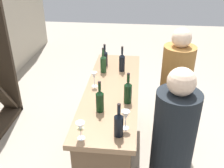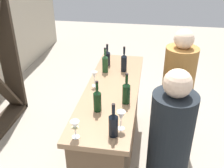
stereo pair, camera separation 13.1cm
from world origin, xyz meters
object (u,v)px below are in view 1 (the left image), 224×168
at_px(wine_bottle_far_right_near_black, 105,58).
at_px(wine_glass_near_center, 80,128).
at_px(wine_glass_near_left, 126,116).
at_px(wine_bottle_center_dark_green, 128,92).
at_px(person_center_guest, 174,94).
at_px(wine_bottle_leftmost_near_black, 119,124).
at_px(wine_bottle_rightmost_near_black, 122,62).
at_px(wine_bottle_second_right_olive_green, 103,63).
at_px(wine_glass_near_right, 94,76).
at_px(wine_bottle_second_left_dark_green, 100,100).
at_px(person_left_guest, 172,150).

bearing_deg(wine_bottle_far_right_near_black, wine_glass_near_center, 179.85).
bearing_deg(wine_glass_near_center, wine_glass_near_left, -64.27).
bearing_deg(wine_glass_near_left, wine_bottle_center_dark_green, 0.41).
bearing_deg(person_center_guest, wine_bottle_leftmost_near_black, 59.54).
bearing_deg(wine_bottle_far_right_near_black, wine_bottle_center_dark_green, -158.40).
bearing_deg(wine_bottle_rightmost_near_black, wine_glass_near_center, 169.77).
distance_m(wine_bottle_second_right_olive_green, wine_glass_near_right, 0.37).
height_order(wine_bottle_rightmost_near_black, person_center_guest, person_center_guest).
xyz_separation_m(wine_bottle_second_left_dark_green, wine_glass_near_center, (-0.40, 0.09, -0.01)).
bearing_deg(person_center_guest, person_left_guest, 79.71).
bearing_deg(wine_bottle_leftmost_near_black, wine_bottle_second_left_dark_green, 31.33).
bearing_deg(wine_glass_near_left, wine_bottle_rightmost_near_black, 5.64).
height_order(wine_bottle_center_dark_green, person_left_guest, person_left_guest).
bearing_deg(wine_bottle_leftmost_near_black, wine_bottle_rightmost_near_black, 2.89).
distance_m(wine_glass_near_left, person_left_guest, 0.58).
bearing_deg(wine_bottle_leftmost_near_black, person_left_guest, -70.25).
xyz_separation_m(wine_bottle_second_right_olive_green, person_left_guest, (-0.98, -0.75, -0.38)).
xyz_separation_m(wine_bottle_leftmost_near_black, wine_glass_near_right, (0.78, 0.32, 0.01)).
height_order(wine_bottle_center_dark_green, person_center_guest, person_center_guest).
bearing_deg(wine_bottle_rightmost_near_black, wine_bottle_second_left_dark_green, 171.15).
height_order(wine_bottle_center_dark_green, wine_glass_near_center, wine_bottle_center_dark_green).
distance_m(wine_bottle_far_right_near_black, wine_glass_near_left, 1.29).
xyz_separation_m(wine_glass_near_left, person_center_guest, (1.05, -0.54, -0.38)).
height_order(wine_glass_near_left, wine_glass_near_center, wine_glass_near_left).
xyz_separation_m(wine_glass_near_left, wine_glass_near_right, (0.69, 0.37, -0.00)).
bearing_deg(person_left_guest, wine_glass_near_left, 26.99).
xyz_separation_m(wine_bottle_leftmost_near_black, person_center_guest, (1.14, -0.59, -0.37)).
distance_m(wine_bottle_second_right_olive_green, wine_glass_near_left, 1.10).
height_order(wine_bottle_leftmost_near_black, person_center_guest, person_center_guest).
xyz_separation_m(wine_bottle_second_left_dark_green, wine_glass_near_right, (0.46, 0.13, 0.00)).
relative_size(wine_glass_near_left, person_center_guest, 0.11).
height_order(wine_bottle_center_dark_green, wine_bottle_second_right_olive_green, wine_bottle_center_dark_green).
bearing_deg(wine_bottle_second_left_dark_green, person_center_guest, -43.83).
relative_size(wine_bottle_leftmost_near_black, person_left_guest, 0.20).
bearing_deg(person_left_guest, wine_bottle_center_dark_green, -21.48).
distance_m(wine_bottle_rightmost_near_black, person_center_guest, 0.75).
distance_m(wine_bottle_second_left_dark_green, person_center_guest, 1.19).
bearing_deg(wine_bottle_second_left_dark_green, wine_glass_near_left, -133.31).
height_order(wine_bottle_far_right_near_black, person_center_guest, person_center_guest).
bearing_deg(wine_glass_near_left, wine_glass_near_center, 115.73).
height_order(wine_bottle_rightmost_near_black, person_left_guest, person_left_guest).
relative_size(wine_glass_near_left, person_left_guest, 0.12).
bearing_deg(wine_bottle_second_right_olive_green, wine_bottle_second_left_dark_green, -174.41).
xyz_separation_m(wine_glass_near_center, person_left_guest, (0.24, -0.76, -0.37)).
xyz_separation_m(wine_bottle_second_left_dark_green, person_left_guest, (-0.16, -0.66, -0.38)).
distance_m(wine_bottle_second_left_dark_green, wine_bottle_second_right_olive_green, 0.83).
xyz_separation_m(wine_bottle_second_right_olive_green, wine_glass_near_right, (-0.37, 0.05, 0.00)).
bearing_deg(wine_glass_near_left, wine_bottle_far_right_near_black, 15.06).
bearing_deg(person_left_guest, wine_glass_near_center, 34.25).
bearing_deg(wine_bottle_leftmost_near_black, wine_bottle_second_right_olive_green, 13.62).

